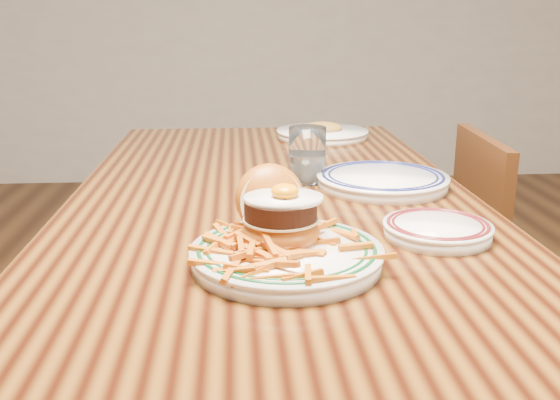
{
  "coord_description": "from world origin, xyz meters",
  "views": [
    {
      "loc": [
        -0.08,
        -1.29,
        1.11
      ],
      "look_at": [
        -0.01,
        -0.39,
        0.84
      ],
      "focal_mm": 40.0,
      "sensor_mm": 36.0,
      "label": 1
    }
  ],
  "objects": [
    {
      "name": "main_plate",
      "position": [
        -0.01,
        -0.4,
        0.79
      ],
      "size": [
        0.29,
        0.31,
        0.14
      ],
      "rotation": [
        0.0,
        0.0,
        0.18
      ],
      "color": "white",
      "rests_on": "table"
    },
    {
      "name": "chair_right",
      "position": [
        0.64,
        0.17,
        0.44
      ],
      "size": [
        0.41,
        0.41,
        0.83
      ],
      "rotation": [
        0.0,
        0.0,
        3.07
      ],
      "color": "#42210D",
      "rests_on": "floor"
    },
    {
      "name": "water_glass",
      "position": [
        0.08,
        0.07,
        0.81
      ],
      "size": [
        0.08,
        0.08,
        0.13
      ],
      "color": "white",
      "rests_on": "table"
    },
    {
      "name": "table",
      "position": [
        0.0,
        0.0,
        0.66
      ],
      "size": [
        0.85,
        1.6,
        0.75
      ],
      "color": "black",
      "rests_on": "floor"
    },
    {
      "name": "far_plate",
      "position": [
        0.19,
        0.59,
        0.77
      ],
      "size": [
        0.28,
        0.28,
        0.05
      ],
      "rotation": [
        0.0,
        0.0,
        -0.06
      ],
      "color": "white",
      "rests_on": "table"
    },
    {
      "name": "rear_plate",
      "position": [
        0.24,
        0.01,
        0.77
      ],
      "size": [
        0.29,
        0.29,
        0.03
      ],
      "rotation": [
        0.0,
        0.0,
        0.37
      ],
      "color": "white",
      "rests_on": "table"
    },
    {
      "name": "side_plate",
      "position": [
        0.26,
        -0.31,
        0.77
      ],
      "size": [
        0.18,
        0.19,
        0.03
      ],
      "rotation": [
        0.0,
        0.0,
        -0.34
      ],
      "color": "white",
      "rests_on": "table"
    }
  ]
}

